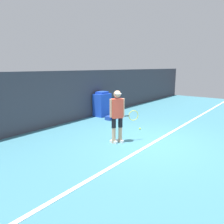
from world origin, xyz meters
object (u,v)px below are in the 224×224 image
object	(u,v)px
tennis_player	(118,114)
tennis_ball	(140,129)
covered_chair	(102,104)
equipment_bag	(112,117)

from	to	relation	value
tennis_player	tennis_ball	distance (m)	1.94
tennis_player	tennis_ball	size ratio (longest dim) A/B	24.41
tennis_ball	covered_chair	xyz separation A→B (m)	(0.94, 2.70, 0.54)
tennis_ball	covered_chair	distance (m)	2.91
tennis_player	equipment_bag	bearing A→B (deg)	74.57
tennis_player	tennis_ball	bearing A→B (deg)	39.65
tennis_player	covered_chair	world-z (taller)	tennis_player
tennis_ball	covered_chair	world-z (taller)	covered_chair
tennis_player	equipment_bag	distance (m)	3.27
tennis_ball	tennis_player	bearing A→B (deg)	-173.68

